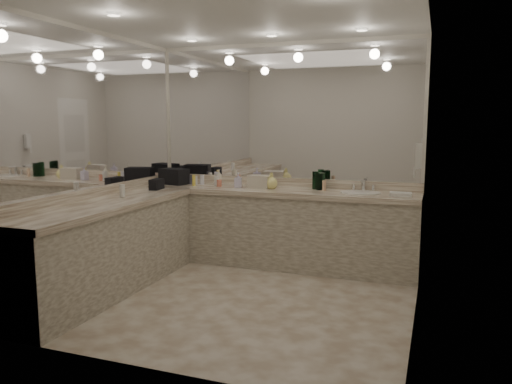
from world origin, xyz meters
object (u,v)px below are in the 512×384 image
at_px(hand_towel, 400,194).
at_px(cream_cosmetic_case, 260,182).
at_px(soap_bottle_b, 238,180).
at_px(sink, 361,193).
at_px(soap_bottle_c, 271,181).
at_px(black_toiletry_bag, 174,177).
at_px(wall_phone, 419,156).
at_px(soap_bottle_a, 219,178).

bearing_deg(hand_towel, cream_cosmetic_case, 176.21).
height_order(hand_towel, soap_bottle_b, soap_bottle_b).
height_order(sink, cream_cosmetic_case, cream_cosmetic_case).
relative_size(hand_towel, soap_bottle_c, 1.19).
bearing_deg(sink, hand_towel, -11.98).
height_order(black_toiletry_bag, soap_bottle_c, black_toiletry_bag).
distance_m(cream_cosmetic_case, hand_towel, 1.61).
xyz_separation_m(cream_cosmetic_case, soap_bottle_c, (0.15, -0.02, 0.02)).
relative_size(wall_phone, soap_bottle_c, 1.28).
height_order(cream_cosmetic_case, hand_towel, cream_cosmetic_case).
xyz_separation_m(soap_bottle_b, soap_bottle_c, (0.40, 0.03, 0.01)).
bearing_deg(wall_phone, soap_bottle_a, 166.79).
distance_m(sink, soap_bottle_b, 1.43).
height_order(sink, soap_bottle_c, soap_bottle_c).
distance_m(wall_phone, cream_cosmetic_case, 1.89).
height_order(sink, black_toiletry_bag, black_toiletry_bag).
bearing_deg(hand_towel, black_toiletry_bag, 178.80).
bearing_deg(hand_towel, soap_bottle_a, 176.39).
height_order(soap_bottle_a, soap_bottle_c, soap_bottle_a).
relative_size(sink, wall_phone, 1.83).
relative_size(wall_phone, cream_cosmetic_case, 0.92).
bearing_deg(cream_cosmetic_case, black_toiletry_bag, -171.49).
relative_size(soap_bottle_b, soap_bottle_c, 0.93).
distance_m(soap_bottle_a, soap_bottle_b, 0.29).
distance_m(black_toiletry_bag, hand_towel, 2.72).
bearing_deg(cream_cosmetic_case, hand_towel, 2.20).
distance_m(hand_towel, soap_bottle_a, 2.15).
height_order(black_toiletry_bag, cream_cosmetic_case, black_toiletry_bag).
bearing_deg(sink, soap_bottle_c, -179.76).
bearing_deg(soap_bottle_c, wall_phone, -16.89).
distance_m(wall_phone, soap_bottle_c, 1.74).
xyz_separation_m(wall_phone, soap_bottle_c, (-1.63, 0.50, -0.36)).
bearing_deg(cream_cosmetic_case, sink, 5.22).
height_order(wall_phone, hand_towel, wall_phone).
bearing_deg(soap_bottle_a, black_toiletry_bag, -172.27).
bearing_deg(cream_cosmetic_case, soap_bottle_a, -177.10).
xyz_separation_m(soap_bottle_a, soap_bottle_c, (0.69, -0.05, -0.00)).
xyz_separation_m(wall_phone, hand_towel, (-0.18, 0.41, -0.43)).
relative_size(black_toiletry_bag, soap_bottle_a, 1.69).
distance_m(wall_phone, black_toiletry_bag, 2.95).
xyz_separation_m(sink, cream_cosmetic_case, (-1.18, 0.02, 0.08)).
distance_m(soap_bottle_a, soap_bottle_c, 0.69).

